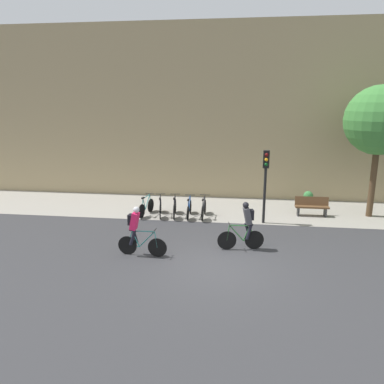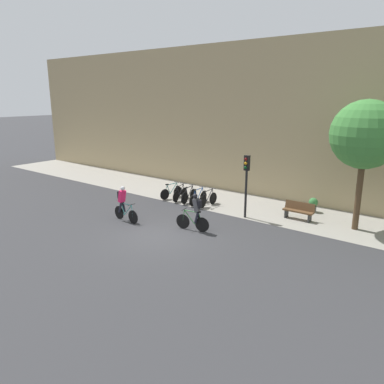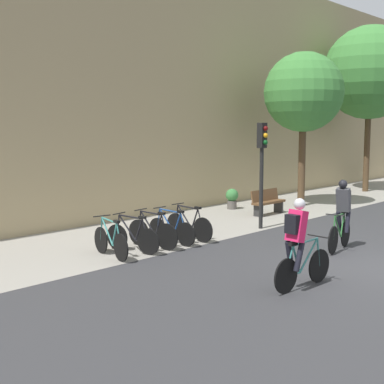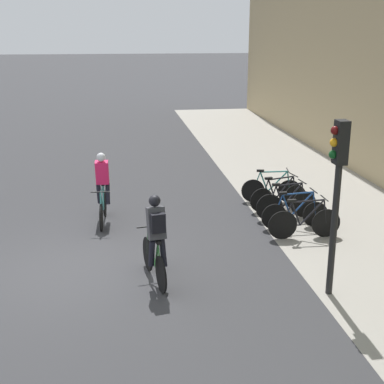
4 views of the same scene
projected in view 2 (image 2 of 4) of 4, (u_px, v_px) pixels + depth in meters
name	position (u px, v px, depth m)	size (l,w,h in m)	color
ground	(158.00, 236.00, 16.77)	(200.00, 200.00, 0.00)	#333335
kerb_strip	(237.00, 203.00, 21.93)	(44.00, 4.50, 0.01)	gray
building_facade	(261.00, 120.00, 22.71)	(44.00, 0.60, 9.31)	tan
cyclist_pink	(123.00, 202.00, 18.66)	(1.77, 0.46, 1.78)	black
cyclist_grey	(195.00, 211.00, 17.24)	(1.69, 0.54, 1.79)	black
parked_bike_0	(171.00, 192.00, 22.87)	(0.48, 1.66, 0.96)	black
parked_bike_1	(180.00, 194.00, 22.46)	(0.47, 1.64, 0.96)	black
parked_bike_2	(189.00, 195.00, 22.05)	(0.46, 1.65, 0.98)	black
parked_bike_3	(198.00, 198.00, 21.65)	(0.46, 1.69, 0.95)	black
parked_bike_4	(208.00, 199.00, 21.24)	(0.46, 1.74, 0.98)	black
traffic_light_pole	(246.00, 175.00, 18.80)	(0.26, 0.30, 3.24)	black
bench	(299.00, 211.00, 18.95)	(1.54, 0.44, 0.89)	brown
street_tree_0	(365.00, 135.00, 16.58)	(3.08, 3.08, 5.99)	#4C3823
potted_plant	(313.00, 204.00, 20.20)	(0.48, 0.48, 0.78)	#56514C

